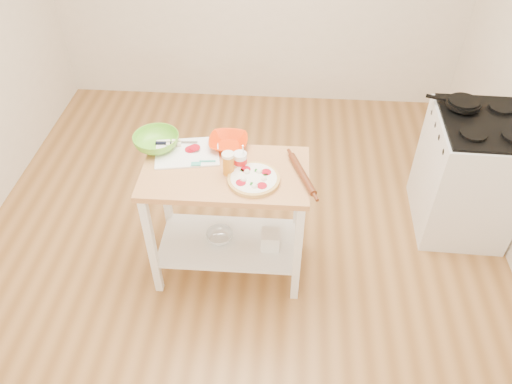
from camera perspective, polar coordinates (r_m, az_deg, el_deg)
The scene contains 15 objects.
room_shell at distance 2.89m, azimuth -2.84°, elevation 10.85°, with size 4.04×4.54×2.74m.
prep_island at distance 3.22m, azimuth -3.36°, elevation -1.14°, with size 1.03×0.56×0.90m.
gas_stove at distance 4.01m, azimuth 23.10°, elevation 1.88°, with size 0.64×0.74×1.11m.
skillet at distance 3.82m, azimuth 22.51°, elevation 9.36°, with size 0.36×0.24×0.03m.
pizza at distance 2.97m, azimuth -0.27°, elevation 1.50°, with size 0.32×0.32×0.05m.
cutting_board at distance 3.21m, azimuth -7.91°, elevation 4.55°, with size 0.45×0.37×0.04m.
spatula at distance 3.11m, azimuth -6.17°, elevation 3.38°, with size 0.15×0.06×0.01m.
knife at distance 3.29m, azimuth -9.73°, elevation 5.55°, with size 0.27×0.05×0.01m.
orange_bowl at distance 3.23m, azimuth -3.18°, elevation 5.65°, with size 0.25×0.25×0.06m, color red.
green_bowl at distance 3.27m, azimuth -11.31°, elevation 5.68°, with size 0.29×0.29×0.09m, color #63B52B.
beer_pint at distance 2.99m, azimuth -3.17°, elevation 3.28°, with size 0.07×0.07×0.15m.
yogurt_tub at distance 3.05m, azimuth -1.82°, elevation 3.66°, with size 0.09×0.09×0.18m.
rolling_pin at distance 3.00m, azimuth 5.29°, elevation 2.06°, with size 0.04×0.04×0.37m, color #602C16.
shelf_glass_bowl at distance 3.49m, azimuth -4.17°, elevation -5.07°, with size 0.19×0.19×0.06m, color silver.
shelf_bin at distance 3.42m, azimuth 1.66°, elevation -5.46°, with size 0.13×0.13×0.13m, color white.
Camera 1 is at (0.32, -2.45, 2.84)m, focal length 35.00 mm.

